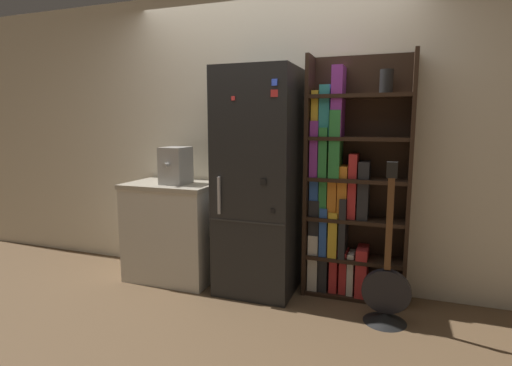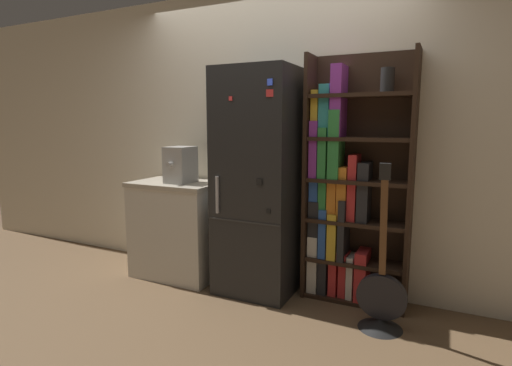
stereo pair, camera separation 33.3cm
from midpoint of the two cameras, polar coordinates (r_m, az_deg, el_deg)
ground_plane at (r=3.46m, az=1.90°, el=-15.95°), size 16.00×16.00×0.00m
wall_back at (r=3.59m, az=5.08°, el=6.35°), size 8.00×0.05×2.60m
refrigerator at (r=3.35m, az=3.16°, el=0.02°), size 0.64×0.58×1.88m
bookshelf at (r=3.32m, az=15.51°, el=-1.33°), size 0.82×0.28×1.97m
kitchen_counter at (r=3.83m, az=-8.49°, el=-6.45°), size 0.82×0.58×0.90m
espresso_machine at (r=3.66m, az=-8.21°, el=2.60°), size 0.22×0.31×0.33m
guitar at (r=3.10m, az=20.53°, el=-16.16°), size 0.35×0.31×1.19m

